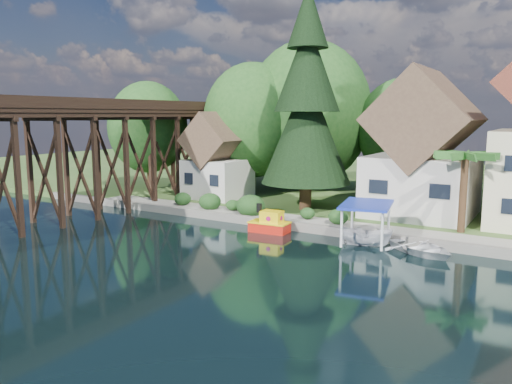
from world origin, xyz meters
TOP-DOWN VIEW (x-y plane):
  - ground at (0.00, 0.00)m, footprint 140.00×140.00m
  - bank at (0.00, 34.00)m, footprint 140.00×52.00m
  - seawall at (4.00, 8.00)m, footprint 60.00×0.40m
  - promenade at (6.00, 9.30)m, footprint 50.00×2.60m
  - trestle_bridge at (-16.00, 5.17)m, footprint 4.12×44.18m
  - house_left at (7.00, 16.00)m, footprint 7.64×8.64m
  - shed at (-11.00, 14.50)m, footprint 5.09×5.40m
  - bg_trees at (1.00, 21.25)m, footprint 49.90×13.30m
  - shrubs at (-4.60, 9.26)m, footprint 15.76×2.47m
  - conifer at (-1.47, 13.28)m, footprint 7.10×7.10m
  - palm_tree at (10.67, 11.38)m, footprint 5.18×5.18m
  - tugboat at (-0.98, 6.70)m, footprint 2.85×1.70m
  - boat_white_a at (9.28, 6.63)m, footprint 5.22×4.76m
  - boat_canopy at (5.92, 6.61)m, footprint 3.61×4.64m

SIDE VIEW (x-z plane):
  - ground at x=0.00m, z-range 0.00..0.00m
  - bank at x=0.00m, z-range 0.00..0.50m
  - seawall at x=4.00m, z-range 0.00..0.62m
  - boat_white_a at x=9.28m, z-range 0.00..0.89m
  - promenade at x=6.00m, z-range 0.50..0.56m
  - tugboat at x=-0.98m, z-range -0.40..1.59m
  - boat_canopy at x=5.92m, z-range -0.19..2.50m
  - shrubs at x=-4.60m, z-range 0.38..2.08m
  - shed at x=-11.00m, z-range -0.10..7.75m
  - house_left at x=7.00m, z-range -0.37..10.65m
  - palm_tree at x=10.67m, z-range 2.56..8.10m
  - trestle_bridge at x=-16.00m, z-range 0.70..10.00m
  - bg_trees at x=1.00m, z-range 2.00..12.57m
  - conifer at x=-1.47m, z-range 0.18..17.65m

